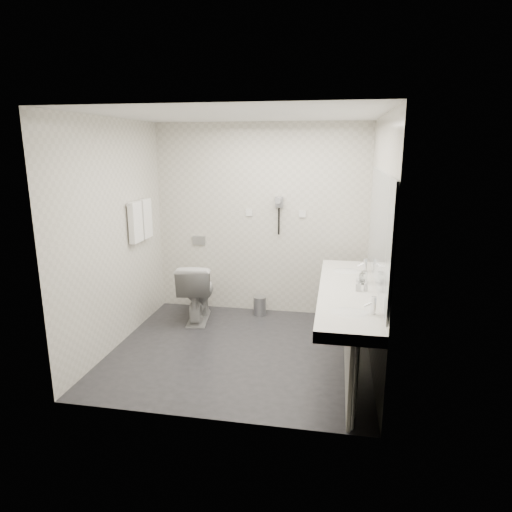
# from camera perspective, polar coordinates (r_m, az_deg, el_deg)

# --- Properties ---
(floor) EXTENTS (2.80, 2.80, 0.00)m
(floor) POSITION_cam_1_polar(r_m,az_deg,el_deg) (5.07, -2.02, -11.93)
(floor) COLOR #252429
(floor) RESTS_ON ground
(ceiling) EXTENTS (2.80, 2.80, 0.00)m
(ceiling) POSITION_cam_1_polar(r_m,az_deg,el_deg) (4.57, -2.29, 17.54)
(ceiling) COLOR white
(ceiling) RESTS_ON wall_back
(wall_back) EXTENTS (2.80, 0.00, 2.80)m
(wall_back) POSITION_cam_1_polar(r_m,az_deg,el_deg) (5.92, 0.57, 4.58)
(wall_back) COLOR silver
(wall_back) RESTS_ON floor
(wall_front) EXTENTS (2.80, 0.00, 2.80)m
(wall_front) POSITION_cam_1_polar(r_m,az_deg,el_deg) (3.44, -6.81, -2.37)
(wall_front) COLOR silver
(wall_front) RESTS_ON floor
(wall_left) EXTENTS (0.00, 2.60, 2.60)m
(wall_left) POSITION_cam_1_polar(r_m,az_deg,el_deg) (5.15, -17.57, 2.51)
(wall_left) COLOR silver
(wall_left) RESTS_ON floor
(wall_right) EXTENTS (0.00, 2.60, 2.60)m
(wall_right) POSITION_cam_1_polar(r_m,az_deg,el_deg) (4.58, 15.24, 1.31)
(wall_right) COLOR silver
(wall_right) RESTS_ON floor
(vanity_counter) EXTENTS (0.55, 2.20, 0.10)m
(vanity_counter) POSITION_cam_1_polar(r_m,az_deg,el_deg) (4.48, 11.57, -4.70)
(vanity_counter) COLOR white
(vanity_counter) RESTS_ON floor
(vanity_panel) EXTENTS (0.03, 2.15, 0.75)m
(vanity_panel) POSITION_cam_1_polar(r_m,az_deg,el_deg) (4.64, 11.62, -9.70)
(vanity_panel) COLOR gray
(vanity_panel) RESTS_ON floor
(vanity_post_near) EXTENTS (0.06, 0.06, 0.75)m
(vanity_post_near) POSITION_cam_1_polar(r_m,az_deg,el_deg) (3.71, 12.38, -16.11)
(vanity_post_near) COLOR silver
(vanity_post_near) RESTS_ON floor
(vanity_post_far) EXTENTS (0.06, 0.06, 0.75)m
(vanity_post_far) POSITION_cam_1_polar(r_m,az_deg,el_deg) (5.61, 11.76, -5.49)
(vanity_post_far) COLOR silver
(vanity_post_far) RESTS_ON floor
(mirror) EXTENTS (0.02, 2.20, 1.05)m
(mirror) POSITION_cam_1_polar(r_m,az_deg,el_deg) (4.34, 15.42, 3.33)
(mirror) COLOR #B2BCC6
(mirror) RESTS_ON wall_right
(basin_near) EXTENTS (0.40, 0.31, 0.05)m
(basin_near) POSITION_cam_1_polar(r_m,az_deg,el_deg) (3.86, 11.75, -7.25)
(basin_near) COLOR white
(basin_near) RESTS_ON vanity_counter
(basin_far) EXTENTS (0.40, 0.31, 0.05)m
(basin_far) POSITION_cam_1_polar(r_m,az_deg,el_deg) (5.10, 11.47, -2.02)
(basin_far) COLOR white
(basin_far) RESTS_ON vanity_counter
(faucet_near) EXTENTS (0.04, 0.04, 0.15)m
(faucet_near) POSITION_cam_1_polar(r_m,az_deg,el_deg) (3.84, 14.73, -6.10)
(faucet_near) COLOR silver
(faucet_near) RESTS_ON vanity_counter
(faucet_far) EXTENTS (0.04, 0.04, 0.15)m
(faucet_far) POSITION_cam_1_polar(r_m,az_deg,el_deg) (5.08, 13.72, -1.14)
(faucet_far) COLOR silver
(faucet_far) RESTS_ON vanity_counter
(soap_bottle_a) EXTENTS (0.05, 0.05, 0.11)m
(soap_bottle_a) POSITION_cam_1_polar(r_m,az_deg,el_deg) (4.41, 12.90, -3.65)
(soap_bottle_a) COLOR silver
(soap_bottle_a) RESTS_ON vanity_counter
(soap_bottle_b) EXTENTS (0.08, 0.08, 0.09)m
(soap_bottle_b) POSITION_cam_1_polar(r_m,az_deg,el_deg) (4.66, 13.02, -2.83)
(soap_bottle_b) COLOR silver
(soap_bottle_b) RESTS_ON vanity_counter
(soap_bottle_c) EXTENTS (0.05, 0.05, 0.10)m
(soap_bottle_c) POSITION_cam_1_polar(r_m,az_deg,el_deg) (4.42, 13.81, -3.70)
(soap_bottle_c) COLOR silver
(soap_bottle_c) RESTS_ON vanity_counter
(glass_left) EXTENTS (0.07, 0.07, 0.11)m
(glass_left) POSITION_cam_1_polar(r_m,az_deg,el_deg) (4.64, 13.38, -2.83)
(glass_left) COLOR silver
(glass_left) RESTS_ON vanity_counter
(glass_right) EXTENTS (0.07, 0.07, 0.11)m
(glass_right) POSITION_cam_1_polar(r_m,az_deg,el_deg) (4.72, 13.63, -2.54)
(glass_right) COLOR silver
(glass_right) RESTS_ON vanity_counter
(toilet) EXTENTS (0.53, 0.81, 0.77)m
(toilet) POSITION_cam_1_polar(r_m,az_deg,el_deg) (5.83, -7.50, -4.48)
(toilet) COLOR white
(toilet) RESTS_ON floor
(flush_plate) EXTENTS (0.18, 0.02, 0.12)m
(flush_plate) POSITION_cam_1_polar(r_m,az_deg,el_deg) (6.16, -7.28, 2.00)
(flush_plate) COLOR #B2B5BA
(flush_plate) RESTS_ON wall_back
(pedal_bin) EXTENTS (0.20, 0.20, 0.24)m
(pedal_bin) POSITION_cam_1_polar(r_m,az_deg,el_deg) (6.02, 0.50, -6.42)
(pedal_bin) COLOR #B2B5BA
(pedal_bin) RESTS_ON floor
(bin_lid) EXTENTS (0.17, 0.17, 0.01)m
(bin_lid) POSITION_cam_1_polar(r_m,az_deg,el_deg) (5.97, 0.50, -5.27)
(bin_lid) COLOR #B2B5BA
(bin_lid) RESTS_ON pedal_bin
(towel_rail) EXTENTS (0.02, 0.62, 0.02)m
(towel_rail) POSITION_cam_1_polar(r_m,az_deg,el_deg) (5.56, -14.71, 6.65)
(towel_rail) COLOR silver
(towel_rail) RESTS_ON wall_left
(towel_near) EXTENTS (0.07, 0.24, 0.48)m
(towel_near) POSITION_cam_1_polar(r_m,az_deg,el_deg) (5.47, -15.09, 4.17)
(towel_near) COLOR white
(towel_near) RESTS_ON towel_rail
(towel_far) EXTENTS (0.07, 0.24, 0.48)m
(towel_far) POSITION_cam_1_polar(r_m,az_deg,el_deg) (5.72, -13.90, 4.65)
(towel_far) COLOR white
(towel_far) RESTS_ON towel_rail
(dryer_cradle) EXTENTS (0.10, 0.04, 0.14)m
(dryer_cradle) POSITION_cam_1_polar(r_m,az_deg,el_deg) (5.82, 2.97, 6.89)
(dryer_cradle) COLOR gray
(dryer_cradle) RESTS_ON wall_back
(dryer_barrel) EXTENTS (0.08, 0.14, 0.08)m
(dryer_barrel) POSITION_cam_1_polar(r_m,az_deg,el_deg) (5.74, 2.88, 7.10)
(dryer_barrel) COLOR gray
(dryer_barrel) RESTS_ON dryer_cradle
(dryer_cord) EXTENTS (0.02, 0.02, 0.35)m
(dryer_cord) POSITION_cam_1_polar(r_m,az_deg,el_deg) (5.84, 2.92, 4.43)
(dryer_cord) COLOR black
(dryer_cord) RESTS_ON dryer_cradle
(switch_plate_a) EXTENTS (0.09, 0.02, 0.09)m
(switch_plate_a) POSITION_cam_1_polar(r_m,az_deg,el_deg) (5.92, -0.88, 5.56)
(switch_plate_a) COLOR white
(switch_plate_a) RESTS_ON wall_back
(switch_plate_b) EXTENTS (0.09, 0.02, 0.09)m
(switch_plate_b) POSITION_cam_1_polar(r_m,az_deg,el_deg) (5.82, 5.92, 5.35)
(switch_plate_b) COLOR white
(switch_plate_b) RESTS_ON wall_back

